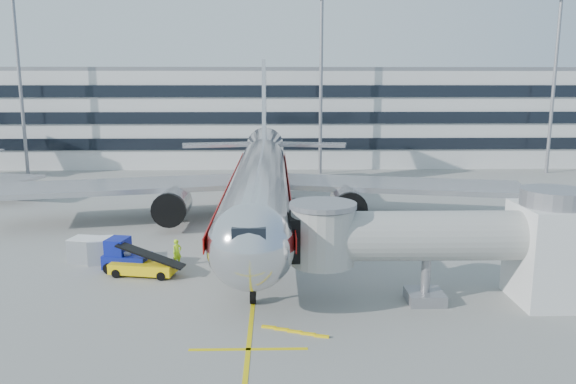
{
  "coord_description": "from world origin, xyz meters",
  "views": [
    {
      "loc": [
        1.42,
        -40.22,
        13.15
      ],
      "look_at": [
        2.47,
        6.98,
        4.0
      ],
      "focal_mm": 35.0,
      "sensor_mm": 36.0,
      "label": 1
    }
  ],
  "objects_px": {
    "belt_loader": "(143,267)",
    "ramp_worker": "(177,253)",
    "main_jet": "(261,180)",
    "baggage_tug": "(125,257)",
    "cargo_container_right": "(101,250)",
    "cargo_container_left": "(83,250)",
    "cargo_container_front": "(122,260)"
  },
  "relations": [
    {
      "from": "cargo_container_left",
      "to": "cargo_container_right",
      "type": "distance_m",
      "value": 1.42
    },
    {
      "from": "main_jet",
      "to": "belt_loader",
      "type": "distance_m",
      "value": 16.86
    },
    {
      "from": "main_jet",
      "to": "baggage_tug",
      "type": "relative_size",
      "value": 14.82
    },
    {
      "from": "ramp_worker",
      "to": "cargo_container_right",
      "type": "bearing_deg",
      "value": 129.66
    },
    {
      "from": "main_jet",
      "to": "cargo_container_right",
      "type": "xyz_separation_m",
      "value": [
        -11.64,
        -11.47,
        -3.3
      ]
    },
    {
      "from": "baggage_tug",
      "to": "cargo_container_right",
      "type": "height_order",
      "value": "baggage_tug"
    },
    {
      "from": "belt_loader",
      "to": "ramp_worker",
      "type": "xyz_separation_m",
      "value": [
        2.04,
        2.06,
        0.36
      ]
    },
    {
      "from": "belt_loader",
      "to": "baggage_tug",
      "type": "distance_m",
      "value": 1.92
    },
    {
      "from": "main_jet",
      "to": "ramp_worker",
      "type": "height_order",
      "value": "main_jet"
    },
    {
      "from": "baggage_tug",
      "to": "cargo_container_left",
      "type": "relative_size",
      "value": 1.68
    },
    {
      "from": "belt_loader",
      "to": "cargo_container_left",
      "type": "relative_size",
      "value": 2.36
    },
    {
      "from": "cargo_container_front",
      "to": "ramp_worker",
      "type": "xyz_separation_m",
      "value": [
        3.82,
        0.79,
        0.24
      ]
    },
    {
      "from": "cargo_container_right",
      "to": "ramp_worker",
      "type": "distance_m",
      "value": 5.9
    },
    {
      "from": "cargo_container_right",
      "to": "ramp_worker",
      "type": "bearing_deg",
      "value": -9.25
    },
    {
      "from": "main_jet",
      "to": "cargo_container_front",
      "type": "relative_size",
      "value": 31.6
    },
    {
      "from": "ramp_worker",
      "to": "belt_loader",
      "type": "bearing_deg",
      "value": -175.8
    },
    {
      "from": "belt_loader",
      "to": "cargo_container_front",
      "type": "distance_m",
      "value": 2.19
    },
    {
      "from": "belt_loader",
      "to": "cargo_container_front",
      "type": "relative_size",
      "value": 3.0
    },
    {
      "from": "baggage_tug",
      "to": "cargo_container_front",
      "type": "bearing_deg",
      "value": 146.21
    },
    {
      "from": "cargo_container_left",
      "to": "ramp_worker",
      "type": "xyz_separation_m",
      "value": [
        7.21,
        -1.21,
        0.07
      ]
    },
    {
      "from": "main_jet",
      "to": "cargo_container_right",
      "type": "height_order",
      "value": "main_jet"
    },
    {
      "from": "main_jet",
      "to": "baggage_tug",
      "type": "xyz_separation_m",
      "value": [
        -9.38,
        -13.37,
        -3.21
      ]
    },
    {
      "from": "belt_loader",
      "to": "cargo_container_left",
      "type": "bearing_deg",
      "value": 147.66
    },
    {
      "from": "belt_loader",
      "to": "main_jet",
      "type": "bearing_deg",
      "value": 61.52
    },
    {
      "from": "cargo_container_left",
      "to": "cargo_container_front",
      "type": "bearing_deg",
      "value": -30.58
    },
    {
      "from": "ramp_worker",
      "to": "baggage_tug",
      "type": "bearing_deg",
      "value": 153.95
    },
    {
      "from": "main_jet",
      "to": "ramp_worker",
      "type": "relative_size",
      "value": 25.48
    },
    {
      "from": "main_jet",
      "to": "ramp_worker",
      "type": "distance_m",
      "value": 14.09
    },
    {
      "from": "belt_loader",
      "to": "cargo_container_right",
      "type": "relative_size",
      "value": 2.37
    },
    {
      "from": "cargo_container_right",
      "to": "main_jet",
      "type": "bearing_deg",
      "value": 44.58
    },
    {
      "from": "cargo_container_right",
      "to": "belt_loader",
      "type": "bearing_deg",
      "value": -38.52
    },
    {
      "from": "main_jet",
      "to": "cargo_container_front",
      "type": "bearing_deg",
      "value": -126.12
    }
  ]
}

